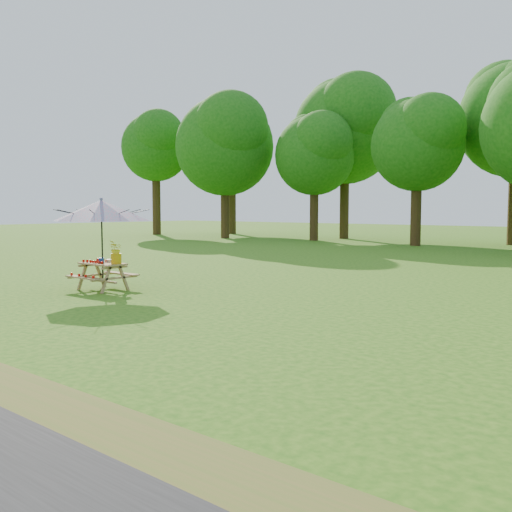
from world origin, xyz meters
The scene contains 7 objects.
ground centered at (0.00, 0.00, 0.00)m, with size 120.00×120.00×0.00m, color #256312.
treeline centered at (0.00, 22.00, 8.00)m, with size 60.00×12.00×16.00m, color #145F10, non-canonical shape.
picnic_table centered at (-2.66, 2.61, 0.33)m, with size 1.20×1.32×0.67m.
patio_umbrella centered at (-2.66, 2.61, 1.95)m, with size 2.45×2.45×2.27m.
produce_bins centered at (-2.71, 2.64, 0.72)m, with size 0.28×0.39×0.13m.
tomatoes_row centered at (-2.81, 2.43, 0.71)m, with size 0.77×0.13×0.07m, color red, non-canonical shape.
flower_bucket centered at (-2.21, 2.68, 0.97)m, with size 0.43×0.40×0.56m.
Camera 1 is at (9.08, -5.65, 2.00)m, focal length 40.00 mm.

